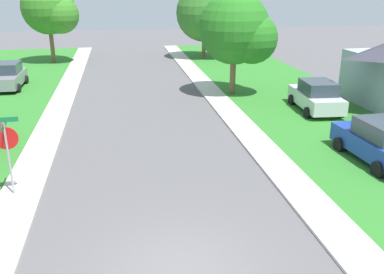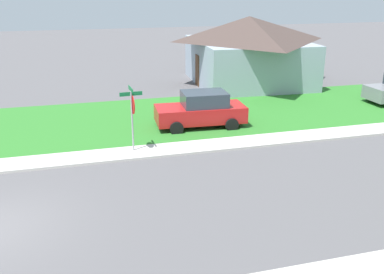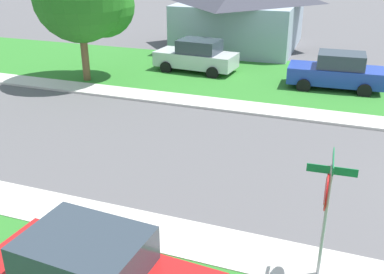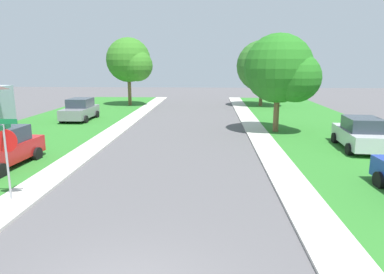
% 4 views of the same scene
% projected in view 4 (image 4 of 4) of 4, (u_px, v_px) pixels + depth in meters
% --- Properties ---
extents(sidewalk_east, '(1.40, 56.00, 0.10)m').
position_uv_depth(sidewalk_east, '(269.00, 151.00, 18.12)').
color(sidewalk_east, beige).
rests_on(sidewalk_east, ground).
extents(lawn_east, '(8.00, 56.00, 0.08)m').
position_uv_depth(lawn_east, '(363.00, 152.00, 17.88)').
color(lawn_east, '#2D7528').
rests_on(lawn_east, ground).
extents(sidewalk_west, '(1.40, 56.00, 0.10)m').
position_uv_depth(sidewalk_west, '(90.00, 149.00, 18.60)').
color(sidewalk_west, beige).
rests_on(sidewalk_west, ground).
extents(lawn_west, '(8.00, 56.00, 0.08)m').
position_uv_depth(lawn_west, '(4.00, 148.00, 18.85)').
color(lawn_west, '#2D7528').
rests_on(lawn_west, ground).
extents(stop_sign_far_corner, '(0.92, 0.92, 2.77)m').
position_uv_depth(stop_sign_far_corner, '(6.00, 146.00, 11.29)').
color(stop_sign_far_corner, '#9E9EA3').
rests_on(stop_sign_far_corner, ground).
extents(car_grey_far_down_street, '(2.05, 4.30, 1.76)m').
position_uv_depth(car_grey_far_down_street, '(80.00, 110.00, 27.67)').
color(car_grey_far_down_street, gray).
rests_on(car_grey_far_down_street, ground).
extents(car_red_across_road, '(2.23, 4.40, 1.76)m').
position_uv_depth(car_red_across_road, '(0.00, 149.00, 15.20)').
color(car_red_across_road, red).
rests_on(car_red_across_road, ground).
extents(car_silver_behind_trees, '(2.28, 4.42, 1.76)m').
position_uv_depth(car_silver_behind_trees, '(361.00, 134.00, 18.30)').
color(car_silver_behind_trees, silver).
rests_on(car_silver_behind_trees, ground).
extents(tree_across_right, '(5.59, 5.20, 6.79)m').
position_uv_depth(tree_across_right, '(265.00, 68.00, 35.94)').
color(tree_across_right, brown).
rests_on(tree_across_right, ground).
extents(tree_corner_large, '(4.71, 4.38, 6.34)m').
position_uv_depth(tree_corner_large, '(283.00, 71.00, 22.15)').
color(tree_corner_large, brown).
rests_on(tree_corner_large, ground).
extents(tree_sidewalk_far, '(4.91, 4.56, 7.07)m').
position_uv_depth(tree_sidewalk_far, '(131.00, 61.00, 36.34)').
color(tree_sidewalk_far, brown).
rests_on(tree_sidewalk_far, ground).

